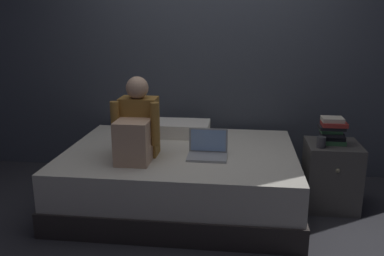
{
  "coord_description": "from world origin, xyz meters",
  "views": [
    {
      "loc": [
        0.3,
        -3.02,
        1.6
      ],
      "look_at": [
        -0.08,
        0.1,
        0.75
      ],
      "focal_mm": 38.12,
      "sensor_mm": 36.0,
      "label": 1
    }
  ],
  "objects_px": {
    "pillow": "(180,129)",
    "book_stack": "(333,130)",
    "person_sitting": "(137,128)",
    "mug": "(321,142)",
    "nightstand": "(331,175)",
    "laptop": "(208,150)",
    "bed": "(181,177)"
  },
  "relations": [
    {
      "from": "bed",
      "to": "pillow",
      "type": "distance_m",
      "value": 0.56
    },
    {
      "from": "nightstand",
      "to": "mug",
      "type": "distance_m",
      "value": 0.38
    },
    {
      "from": "pillow",
      "to": "bed",
      "type": "bearing_deg",
      "value": -80.93
    },
    {
      "from": "pillow",
      "to": "nightstand",
      "type": "bearing_deg",
      "value": -14.27
    },
    {
      "from": "person_sitting",
      "to": "laptop",
      "type": "height_order",
      "value": "person_sitting"
    },
    {
      "from": "laptop",
      "to": "bed",
      "type": "bearing_deg",
      "value": 147.04
    },
    {
      "from": "bed",
      "to": "nightstand",
      "type": "height_order",
      "value": "nightstand"
    },
    {
      "from": "person_sitting",
      "to": "nightstand",
      "type": "bearing_deg",
      "value": 12.3
    },
    {
      "from": "bed",
      "to": "book_stack",
      "type": "xyz_separation_m",
      "value": [
        1.28,
        0.09,
        0.44
      ]
    },
    {
      "from": "nightstand",
      "to": "person_sitting",
      "type": "relative_size",
      "value": 0.87
    },
    {
      "from": "bed",
      "to": "nightstand",
      "type": "xyz_separation_m",
      "value": [
        1.3,
        0.1,
        0.04
      ]
    },
    {
      "from": "bed",
      "to": "laptop",
      "type": "relative_size",
      "value": 6.25
    },
    {
      "from": "bed",
      "to": "person_sitting",
      "type": "xyz_separation_m",
      "value": [
        -0.32,
        -0.25,
        0.5
      ]
    },
    {
      "from": "pillow",
      "to": "book_stack",
      "type": "relative_size",
      "value": 2.43
    },
    {
      "from": "nightstand",
      "to": "laptop",
      "type": "relative_size",
      "value": 1.79
    },
    {
      "from": "nightstand",
      "to": "mug",
      "type": "xyz_separation_m",
      "value": [
        -0.13,
        -0.12,
        0.33
      ]
    },
    {
      "from": "laptop",
      "to": "person_sitting",
      "type": "bearing_deg",
      "value": -170.73
    },
    {
      "from": "pillow",
      "to": "book_stack",
      "type": "height_order",
      "value": "book_stack"
    },
    {
      "from": "pillow",
      "to": "mug",
      "type": "bearing_deg",
      "value": -20.69
    },
    {
      "from": "person_sitting",
      "to": "laptop",
      "type": "xyz_separation_m",
      "value": [
        0.56,
        0.09,
        -0.2
      ]
    },
    {
      "from": "bed",
      "to": "mug",
      "type": "relative_size",
      "value": 22.22
    },
    {
      "from": "nightstand",
      "to": "pillow",
      "type": "bearing_deg",
      "value": 165.73
    },
    {
      "from": "person_sitting",
      "to": "pillow",
      "type": "relative_size",
      "value": 1.17
    },
    {
      "from": "person_sitting",
      "to": "book_stack",
      "type": "distance_m",
      "value": 1.63
    },
    {
      "from": "nightstand",
      "to": "pillow",
      "type": "height_order",
      "value": "pillow"
    },
    {
      "from": "person_sitting",
      "to": "mug",
      "type": "xyz_separation_m",
      "value": [
        1.49,
        0.23,
        -0.13
      ]
    },
    {
      "from": "bed",
      "to": "book_stack",
      "type": "distance_m",
      "value": 1.35
    },
    {
      "from": "bed",
      "to": "laptop",
      "type": "height_order",
      "value": "laptop"
    },
    {
      "from": "pillow",
      "to": "mug",
      "type": "xyz_separation_m",
      "value": [
        1.24,
        -0.47,
        0.05
      ]
    },
    {
      "from": "person_sitting",
      "to": "pillow",
      "type": "bearing_deg",
      "value": 70.78
    },
    {
      "from": "nightstand",
      "to": "laptop",
      "type": "bearing_deg",
      "value": -166.1
    },
    {
      "from": "laptop",
      "to": "book_stack",
      "type": "bearing_deg",
      "value": 13.57
    }
  ]
}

